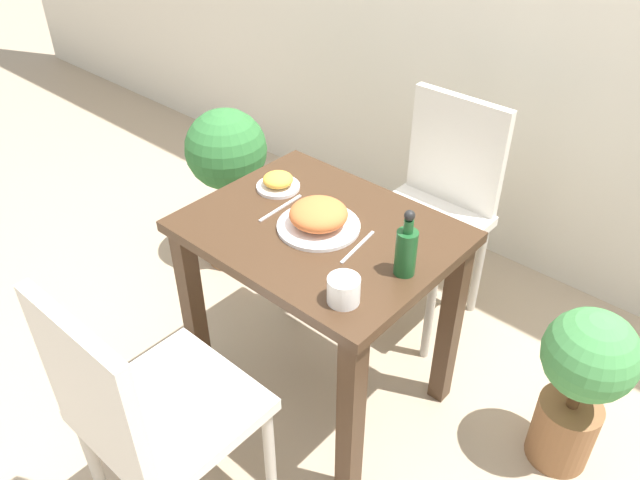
{
  "coord_description": "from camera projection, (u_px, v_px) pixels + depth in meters",
  "views": [
    {
      "loc": [
        1.04,
        -1.18,
        1.82
      ],
      "look_at": [
        0.0,
        0.0,
        0.68
      ],
      "focal_mm": 35.0,
      "sensor_mm": 36.0,
      "label": 1
    }
  ],
  "objects": [
    {
      "name": "potted_plant_left",
      "position": [
        229.0,
        178.0,
        2.75
      ],
      "size": [
        0.35,
        0.35,
        0.75
      ],
      "color": "brown",
      "rests_on": "ground_plane"
    },
    {
      "name": "spoon_utensil",
      "position": [
        358.0,
        247.0,
        1.82
      ],
      "size": [
        0.03,
        0.18,
        0.0
      ],
      "rotation": [
        0.0,
        0.0,
        1.71
      ],
      "color": "silver",
      "rests_on": "dining_table"
    },
    {
      "name": "ground_plane",
      "position": [
        320.0,
        386.0,
        2.34
      ],
      "size": [
        16.0,
        16.0,
        0.0
      ],
      "primitive_type": "plane",
      "color": "tan"
    },
    {
      "name": "food_plate",
      "position": [
        317.0,
        216.0,
        1.89
      ],
      "size": [
        0.26,
        0.26,
        0.09
      ],
      "color": "white",
      "rests_on": "dining_table"
    },
    {
      "name": "side_plate",
      "position": [
        278.0,
        182.0,
        2.08
      ],
      "size": [
        0.15,
        0.15,
        0.06
      ],
      "color": "white",
      "rests_on": "dining_table"
    },
    {
      "name": "chair_near",
      "position": [
        144.0,
        411.0,
        1.6
      ],
      "size": [
        0.42,
        0.42,
        0.91
      ],
      "rotation": [
        0.0,
        0.0,
        3.14
      ],
      "color": "silver",
      "rests_on": "ground_plane"
    },
    {
      "name": "chair_far",
      "position": [
        435.0,
        201.0,
        2.42
      ],
      "size": [
        0.42,
        0.42,
        0.91
      ],
      "color": "silver",
      "rests_on": "ground_plane"
    },
    {
      "name": "drink_cup",
      "position": [
        344.0,
        290.0,
        1.61
      ],
      "size": [
        0.09,
        0.09,
        0.07
      ],
      "color": "white",
      "rests_on": "dining_table"
    },
    {
      "name": "sauce_bottle",
      "position": [
        406.0,
        250.0,
        1.69
      ],
      "size": [
        0.06,
        0.06,
        0.21
      ],
      "color": "#194C23",
      "rests_on": "dining_table"
    },
    {
      "name": "potted_plant_right",
      "position": [
        581.0,
        380.0,
        1.89
      ],
      "size": [
        0.28,
        0.28,
        0.62
      ],
      "color": "brown",
      "rests_on": "ground_plane"
    },
    {
      "name": "fork_utensil",
      "position": [
        281.0,
        208.0,
        1.99
      ],
      "size": [
        0.02,
        0.19,
        0.0
      ],
      "rotation": [
        0.0,
        0.0,
        1.61
      ],
      "color": "silver",
      "rests_on": "dining_table"
    },
    {
      "name": "dining_table",
      "position": [
        320.0,
        265.0,
        2.0
      ],
      "size": [
        0.8,
        0.63,
        0.73
      ],
      "color": "#3D2819",
      "rests_on": "ground_plane"
    }
  ]
}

